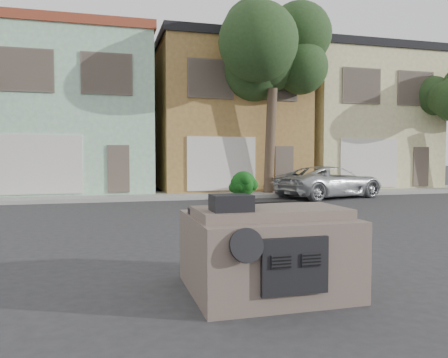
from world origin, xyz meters
name	(u,v)px	position (x,y,z in m)	size (l,w,h in m)	color
ground_plane	(213,245)	(0.00, 0.00, 0.00)	(120.00, 120.00, 0.00)	#303033
sidewalk	(156,196)	(0.00, 10.50, 0.07)	(40.00, 3.00, 0.15)	gray
townhouse_mint	(75,116)	(-3.50, 14.50, 3.77)	(7.20, 8.20, 7.55)	#9FCCAC
townhouse_tan	(221,119)	(4.00, 14.50, 3.77)	(7.20, 8.20, 7.55)	olive
townhouse_beige	(345,122)	(11.50, 14.50, 3.77)	(7.20, 8.20, 7.55)	beige
silver_pickup	(330,198)	(7.25, 8.48, 0.00)	(2.25, 4.88, 1.36)	#B4B7BA
tree_near	(270,100)	(5.00, 9.80, 4.25)	(4.40, 4.00, 8.50)	#233C1B
car_dashboard	(266,248)	(0.00, -3.00, 0.56)	(2.00, 1.80, 1.12)	brown
instrument_hump	(231,203)	(-0.58, -3.35, 1.22)	(0.48, 0.38, 0.20)	black
wiper_arm	(275,202)	(0.28, -2.62, 1.13)	(0.70, 0.03, 0.02)	black
broccoli	(243,189)	(-0.31, -2.98, 1.36)	(0.39, 0.39, 0.48)	#0D360D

